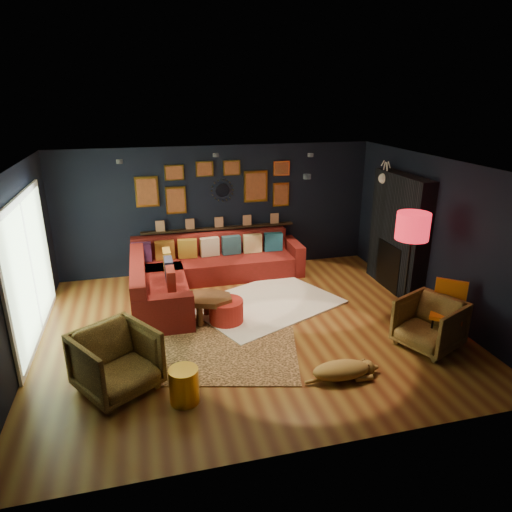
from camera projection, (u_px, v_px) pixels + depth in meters
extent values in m
plane|color=brown|center=(249.00, 328.00, 7.37)|extent=(6.50, 6.50, 0.00)
plane|color=black|center=(218.00, 209.00, 9.43)|extent=(6.50, 0.00, 6.50)
plane|color=black|center=(314.00, 343.00, 4.42)|extent=(6.50, 0.00, 6.50)
plane|color=black|center=(15.00, 272.00, 6.18)|extent=(0.00, 5.50, 5.50)
plane|color=black|center=(436.00, 236.00, 7.68)|extent=(0.00, 5.50, 5.50)
plane|color=silver|center=(248.00, 166.00, 6.48)|extent=(6.50, 6.50, 0.00)
cube|color=maroon|center=(214.00, 268.00, 9.30)|extent=(3.20, 0.95, 0.42)
cube|color=maroon|center=(211.00, 243.00, 9.48)|extent=(3.20, 0.24, 0.46)
cube|color=maroon|center=(293.00, 256.00, 9.66)|extent=(0.22, 0.95, 0.64)
cube|color=maroon|center=(161.00, 296.00, 8.04)|extent=(0.95, 2.20, 0.42)
cube|color=maroon|center=(138.00, 275.00, 7.81)|extent=(0.24, 2.20, 0.46)
cube|color=maroon|center=(164.00, 315.00, 7.09)|extent=(0.95, 0.22, 0.64)
cube|color=#58275C|center=(142.00, 252.00, 8.98)|extent=(0.38, 0.14, 0.38)
cube|color=#95521B|center=(165.00, 250.00, 9.08)|extent=(0.38, 0.14, 0.38)
cube|color=#A67B23|center=(187.00, 249.00, 9.18)|extent=(0.38, 0.14, 0.38)
cube|color=beige|center=(210.00, 247.00, 9.29)|extent=(0.38, 0.14, 0.38)
cube|color=#2B5465|center=(231.00, 245.00, 9.39)|extent=(0.38, 0.14, 0.38)
cube|color=#D9C482|center=(252.00, 243.00, 9.49)|extent=(0.38, 0.14, 0.38)
cube|color=#1C5673|center=(273.00, 242.00, 9.60)|extent=(0.38, 0.14, 0.38)
cube|color=#B8862E|center=(167.00, 260.00, 8.58)|extent=(0.14, 0.38, 0.38)
cube|color=#2C2E4A|center=(169.00, 269.00, 8.12)|extent=(0.14, 0.38, 0.38)
cube|color=maroon|center=(171.00, 280.00, 7.67)|extent=(0.14, 0.38, 0.38)
cube|color=black|center=(219.00, 228.00, 9.50)|extent=(3.20, 0.12, 0.04)
cube|color=gold|center=(147.00, 192.00, 8.93)|extent=(0.45, 0.03, 0.60)
cube|color=brown|center=(147.00, 192.00, 8.91)|extent=(0.38, 0.01, 0.51)
cube|color=gold|center=(176.00, 200.00, 9.13)|extent=(0.40, 0.03, 0.55)
cube|color=brown|center=(176.00, 200.00, 9.11)|extent=(0.34, 0.01, 0.47)
cube|color=gold|center=(174.00, 173.00, 8.94)|extent=(0.38, 0.03, 0.30)
cube|color=brown|center=(174.00, 173.00, 8.92)|extent=(0.32, 0.01, 0.25)
cube|color=gold|center=(256.00, 186.00, 9.44)|extent=(0.50, 0.03, 0.65)
cube|color=brown|center=(256.00, 187.00, 9.42)|extent=(0.42, 0.01, 0.55)
cube|color=gold|center=(281.00, 195.00, 9.63)|extent=(0.35, 0.03, 0.50)
cube|color=brown|center=(281.00, 195.00, 9.62)|extent=(0.30, 0.01, 0.42)
cube|color=gold|center=(281.00, 168.00, 9.45)|extent=(0.35, 0.03, 0.30)
cube|color=brown|center=(282.00, 168.00, 9.43)|extent=(0.30, 0.01, 0.25)
cube|color=gold|center=(205.00, 169.00, 9.06)|extent=(0.35, 0.03, 0.30)
cube|color=brown|center=(205.00, 169.00, 9.04)|extent=(0.30, 0.01, 0.25)
cube|color=gold|center=(232.00, 168.00, 9.19)|extent=(0.35, 0.03, 0.30)
cube|color=brown|center=(232.00, 168.00, 9.17)|extent=(0.30, 0.01, 0.25)
cylinder|color=silver|center=(222.00, 190.00, 9.29)|extent=(0.28, 0.03, 0.28)
cone|color=gold|center=(233.00, 190.00, 9.34)|extent=(0.03, 0.16, 0.03)
cone|color=gold|center=(232.00, 186.00, 9.31)|extent=(0.04, 0.16, 0.04)
cone|color=gold|center=(230.00, 183.00, 9.28)|extent=(0.04, 0.16, 0.04)
cone|color=gold|center=(226.00, 180.00, 9.24)|extent=(0.04, 0.16, 0.04)
cone|color=gold|center=(222.00, 180.00, 9.22)|extent=(0.03, 0.16, 0.03)
cone|color=gold|center=(218.00, 181.00, 9.21)|extent=(0.04, 0.16, 0.04)
cone|color=gold|center=(215.00, 183.00, 9.20)|extent=(0.04, 0.16, 0.04)
cone|color=gold|center=(212.00, 187.00, 9.22)|extent=(0.04, 0.16, 0.04)
cone|color=gold|center=(212.00, 191.00, 9.24)|extent=(0.03, 0.16, 0.03)
cone|color=gold|center=(213.00, 195.00, 9.28)|extent=(0.04, 0.16, 0.04)
cone|color=gold|center=(215.00, 198.00, 9.31)|extent=(0.04, 0.16, 0.04)
cone|color=gold|center=(219.00, 200.00, 9.34)|extent=(0.04, 0.16, 0.04)
cone|color=gold|center=(223.00, 201.00, 9.37)|extent=(0.03, 0.16, 0.03)
cone|color=gold|center=(227.00, 200.00, 9.38)|extent=(0.04, 0.16, 0.04)
cone|color=gold|center=(230.00, 198.00, 9.38)|extent=(0.04, 0.16, 0.04)
cone|color=gold|center=(232.00, 194.00, 9.37)|extent=(0.04, 0.16, 0.04)
cube|color=black|center=(398.00, 233.00, 8.53)|extent=(0.30, 1.60, 2.20)
cube|color=black|center=(392.00, 266.00, 8.74)|extent=(0.20, 0.80, 0.90)
cone|color=white|center=(394.00, 178.00, 8.68)|extent=(0.35, 0.28, 0.28)
sphere|color=white|center=(384.00, 178.00, 8.63)|extent=(0.20, 0.20, 0.20)
cylinder|color=white|center=(387.00, 170.00, 8.53)|extent=(0.02, 0.10, 0.28)
cylinder|color=white|center=(384.00, 169.00, 8.63)|extent=(0.02, 0.10, 0.28)
cube|color=white|center=(29.00, 269.00, 6.80)|extent=(0.04, 2.80, 2.20)
cube|color=#B8DBA7|center=(31.00, 269.00, 6.80)|extent=(0.01, 2.60, 2.00)
cube|color=white|center=(32.00, 269.00, 6.80)|extent=(0.02, 0.06, 2.00)
cylinder|color=black|center=(119.00, 162.00, 7.18)|extent=(0.10, 0.10, 0.06)
cylinder|color=black|center=(216.00, 155.00, 7.91)|extent=(0.10, 0.10, 0.06)
cylinder|color=black|center=(311.00, 155.00, 7.92)|extent=(0.10, 0.10, 0.06)
cylinder|color=black|center=(307.00, 177.00, 5.91)|extent=(0.10, 0.10, 0.06)
cube|color=white|center=(266.00, 304.00, 8.18)|extent=(2.95, 2.62, 0.03)
cube|color=tan|center=(203.00, 346.00, 6.82)|extent=(3.17, 2.60, 0.02)
cylinder|color=brown|center=(200.00, 316.00, 7.32)|extent=(0.11, 0.11, 0.34)
cylinder|color=brown|center=(219.00, 314.00, 7.40)|extent=(0.11, 0.11, 0.34)
cylinder|color=brown|center=(206.00, 305.00, 7.70)|extent=(0.11, 0.11, 0.34)
cylinder|color=maroon|center=(226.00, 311.00, 7.46)|extent=(0.56, 0.56, 0.37)
imported|color=#BC8D3D|center=(116.00, 358.00, 5.69)|extent=(1.19, 1.18, 0.91)
imported|color=#BC8D3D|center=(430.00, 321.00, 6.70)|extent=(1.02, 1.05, 0.83)
cylinder|color=gold|center=(184.00, 385.00, 5.55)|extent=(0.36, 0.36, 0.45)
cylinder|color=black|center=(431.00, 331.00, 6.78)|extent=(0.03, 0.03, 0.48)
cylinder|color=black|center=(456.00, 336.00, 6.64)|extent=(0.03, 0.03, 0.48)
cylinder|color=black|center=(434.00, 322.00, 7.07)|extent=(0.03, 0.03, 0.48)
cylinder|color=black|center=(458.00, 326.00, 6.92)|extent=(0.03, 0.03, 0.48)
cube|color=orange|center=(447.00, 315.00, 6.77)|extent=(0.64, 0.64, 0.06)
cube|color=orange|center=(450.00, 294.00, 6.85)|extent=(0.38, 0.33, 0.45)
cylinder|color=black|center=(401.00, 321.00, 7.55)|extent=(0.31, 0.31, 0.04)
cylinder|color=black|center=(407.00, 278.00, 7.29)|extent=(0.04, 0.04, 1.50)
cylinder|color=red|center=(413.00, 226.00, 7.00)|extent=(0.51, 0.51, 0.42)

